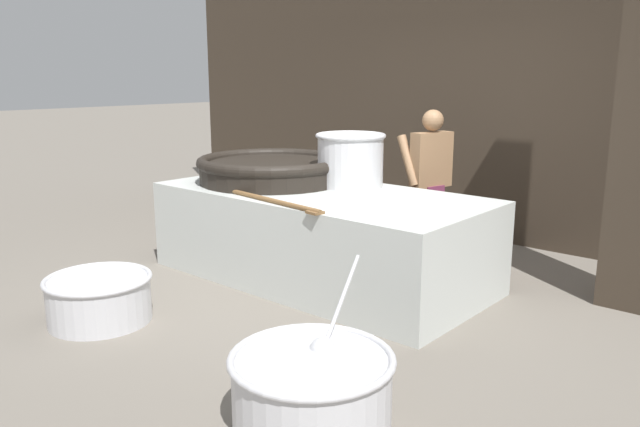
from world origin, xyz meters
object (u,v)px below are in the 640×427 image
(stock_pot, at_px, (350,159))
(prep_bowl_vegetables, at_px, (312,387))
(giant_wok_near, at_px, (272,168))
(cook, at_px, (430,179))
(prep_bowl_meat, at_px, (99,297))

(stock_pot, relative_size, prep_bowl_vegetables, 0.58)
(giant_wok_near, xyz_separation_m, stock_pot, (0.73, 0.32, 0.12))
(stock_pot, distance_m, cook, 0.95)
(stock_pot, bearing_deg, cook, 65.97)
(giant_wok_near, height_order, stock_pot, stock_pot)
(giant_wok_near, xyz_separation_m, cook, (1.10, 1.15, -0.14))
(stock_pot, relative_size, prep_bowl_meat, 0.82)
(stock_pot, relative_size, cook, 0.43)
(prep_bowl_vegetables, distance_m, prep_bowl_meat, 2.21)
(giant_wok_near, distance_m, prep_bowl_vegetables, 3.13)
(giant_wok_near, bearing_deg, stock_pot, 23.38)
(giant_wok_near, bearing_deg, cook, 46.15)
(giant_wok_near, height_order, prep_bowl_meat, giant_wok_near)
(prep_bowl_vegetables, bearing_deg, prep_bowl_meat, 179.22)
(stock_pot, height_order, prep_bowl_vegetables, stock_pot)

